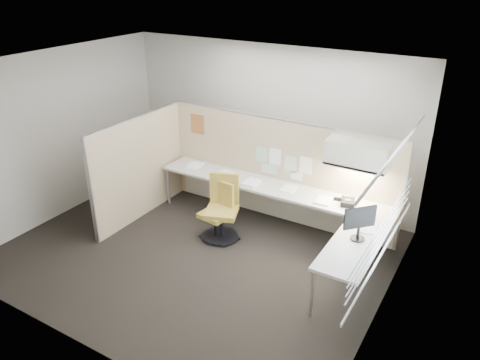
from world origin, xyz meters
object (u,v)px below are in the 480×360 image
Objects in this scene: chair_right at (223,210)px; monitor at (360,221)px; phone at (347,202)px; desk at (286,201)px; chair_left at (218,213)px.

monitor is at bearing -24.26° from chair_right.
phone is (1.78, 0.68, 0.30)m from chair_right.
chair_right is (-0.83, -0.55, -0.12)m from desk.
desk is at bearing 13.34° from chair_right.
chair_left is 1.93× the size of monitor.
chair_right is at bearing 41.89° from chair_left.
desk is 3.88× the size of chair_right.
desk is 1.59m from monitor.
phone is at bearing 28.82° from chair_left.
chair_right is 4.08× the size of phone.
monitor reaches higher than phone.
desk is at bearing 40.95° from chair_left.
monitor is 1.87× the size of phone.
chair_right is 2.18× the size of monitor.
chair_left reaches higher than desk.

